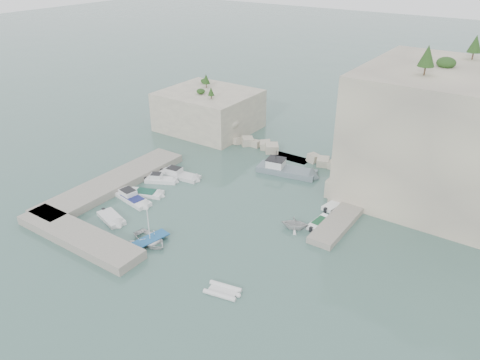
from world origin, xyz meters
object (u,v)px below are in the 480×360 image
Objects in this scene: rowboat at (150,242)px; tender_east_d at (342,194)px; tender_east_c at (335,206)px; motorboat_e at (112,220)px; inflatable_dinghy at (223,292)px; motorboat_c at (146,195)px; motorboat_d at (133,201)px; motorboat_b at (161,182)px; work_boat at (287,173)px; motorboat_a at (180,177)px; tender_east_b at (320,225)px; tender_east_a at (295,229)px.

rowboat is 1.00× the size of tender_east_d.
rowboat is 1.09× the size of tender_east_c.
motorboat_e and tender_east_c have the same top height.
motorboat_e is at bearing 160.15° from inflatable_dinghy.
rowboat reaches higher than motorboat_e.
motorboat_c is 0.77× the size of motorboat_d.
motorboat_c is at bearing -104.17° from motorboat_b.
tender_east_c is at bearing 58.19° from motorboat_e.
inflatable_dinghy is (20.91, -7.95, 0.00)m from motorboat_d.
rowboat reaches higher than motorboat_c.
tender_east_c is 0.47× the size of work_boat.
tender_east_d reaches higher than motorboat_c.
motorboat_b is 0.95× the size of motorboat_c.
tender_east_d is (21.97, 8.62, 0.00)m from motorboat_a.
inflatable_dinghy is at bearing -174.79° from tender_east_c.
tender_east_b is at bearing 30.53° from motorboat_d.
work_boat is at bearing 12.98° from tender_east_a.
motorboat_b is at bearing 82.36° from motorboat_c.
work_boat reaches higher than tender_east_b.
tender_east_a reaches higher than tender_east_c.
motorboat_e is 0.97× the size of rowboat.
motorboat_c is 1.06× the size of rowboat.
motorboat_e is (0.90, -13.90, 0.00)m from motorboat_a.
inflatable_dinghy is (19.45, -2.98, 0.00)m from motorboat_e.
motorboat_d is (-0.37, -2.15, 0.00)m from motorboat_c.
rowboat is at bearing 114.16° from tender_east_a.
tender_east_d is 0.51× the size of work_boat.
rowboat is (7.46, -0.82, 0.00)m from motorboat_e.
motorboat_d reaches higher than rowboat.
rowboat reaches higher than inflatable_dinghy.
tender_east_b is (23.99, 2.55, 0.00)m from motorboat_b.
tender_east_a is 11.35m from tender_east_d.
motorboat_a is 15.95m from work_boat.
tender_east_c is 3.60m from tender_east_d.
motorboat_d reaches higher than inflatable_dinghy.
motorboat_a is 6.79m from motorboat_c.
tender_east_c is at bearing 8.90° from tender_east_b.
inflatable_dinghy is (11.99, -2.17, 0.00)m from rowboat.
motorboat_c and tender_east_b have the same top height.
tender_east_b is at bearing -54.86° from work_boat.
motorboat_e is at bearing -63.73° from motorboat_d.
tender_east_d reaches higher than tender_east_b.
tender_east_b is (2.11, 2.51, 0.00)m from tender_east_a.
work_boat is at bearing 65.54° from motorboat_d.
rowboat is (8.36, -14.72, 0.00)m from motorboat_a.
rowboat is at bearing -109.82° from work_boat.
motorboat_a is at bearing 62.49° from tender_east_a.
tender_east_d is at bearing 13.58° from motorboat_c.
tender_east_a reaches higher than motorboat_d.
motorboat_e is 25.87m from tender_east_b.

